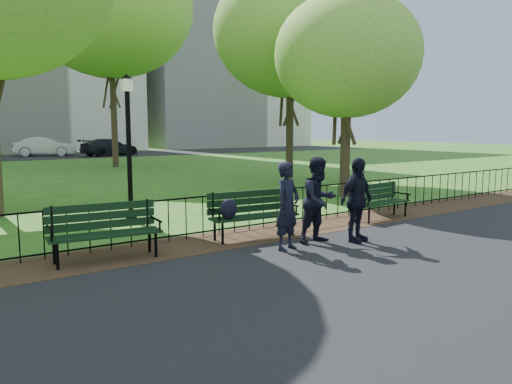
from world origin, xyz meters
TOP-DOWN VIEW (x-y plane):
  - ground at (0.00, 0.00)m, footprint 120.00×120.00m
  - asphalt_path at (0.00, -3.40)m, footprint 60.00×9.20m
  - dirt_strip at (0.00, 1.50)m, footprint 60.00×1.60m
  - far_street at (0.00, 35.00)m, footprint 70.00×9.00m
  - iron_fence at (0.00, 2.00)m, footprint 24.06×0.06m
  - apartment_east at (26.00, 48.00)m, footprint 20.00×15.00m
  - park_bench_main at (-0.80, 1.31)m, footprint 1.97×0.81m
  - park_bench_left_a at (-3.72, 1.41)m, footprint 1.97×0.80m
  - park_bench_right_a at (3.34, 1.27)m, footprint 1.75×0.64m
  - lamppost at (-1.93, 4.72)m, footprint 0.33×0.33m
  - tree_near_e at (5.67, 4.78)m, footprint 4.84×4.84m
  - tree_mid_e at (7.24, 9.66)m, footprint 6.55×6.55m
  - tree_far_e at (3.71, 21.42)m, footprint 9.40×9.40m
  - person_left at (-0.64, 0.09)m, footprint 0.71×0.58m
  - person_mid at (0.26, 0.19)m, footprint 0.85×0.44m
  - person_right at (0.91, -0.22)m, footprint 1.06×0.58m
  - sedan_silver at (3.00, 35.42)m, footprint 4.86×3.25m
  - sedan_dark at (7.42, 33.00)m, footprint 5.03×2.79m

SIDE VIEW (x-z plane):
  - ground at x=0.00m, z-range 0.00..0.00m
  - asphalt_path at x=0.00m, z-range 0.00..0.01m
  - far_street at x=0.00m, z-range 0.00..0.01m
  - dirt_strip at x=0.00m, z-range 0.01..0.02m
  - iron_fence at x=0.00m, z-range 0.00..1.00m
  - park_bench_right_a at x=3.34m, z-range 0.07..1.05m
  - park_bench_left_a at x=-3.72m, z-range 0.08..1.17m
  - park_bench_main at x=-0.80m, z-range 0.11..1.19m
  - sedan_dark at x=7.42m, z-range 0.01..1.39m
  - sedan_silver at x=3.00m, z-range 0.01..1.53m
  - person_left at x=-0.64m, z-range 0.01..1.70m
  - person_right at x=0.91m, z-range 0.01..1.73m
  - person_mid at x=0.26m, z-range 0.01..1.75m
  - lamppost at x=-1.93m, z-range 0.16..3.78m
  - tree_near_e at x=5.67m, z-range 1.31..8.05m
  - tree_mid_e at x=7.24m, z-range 1.77..10.90m
  - tree_far_e at x=3.71m, z-range 2.55..15.65m
  - apartment_east at x=26.00m, z-range 0.00..24.00m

